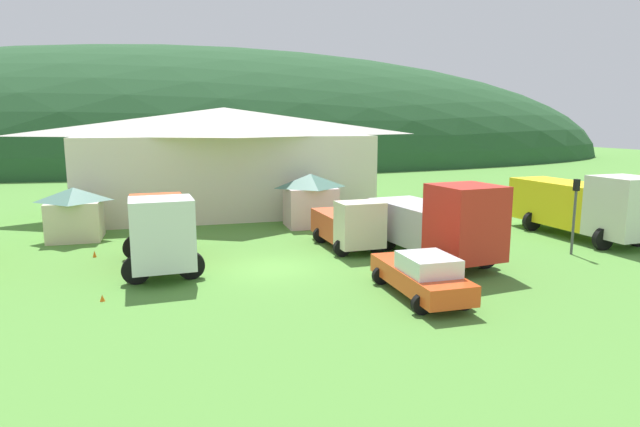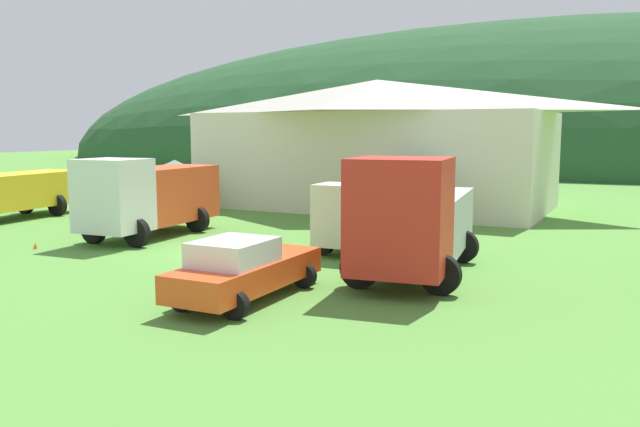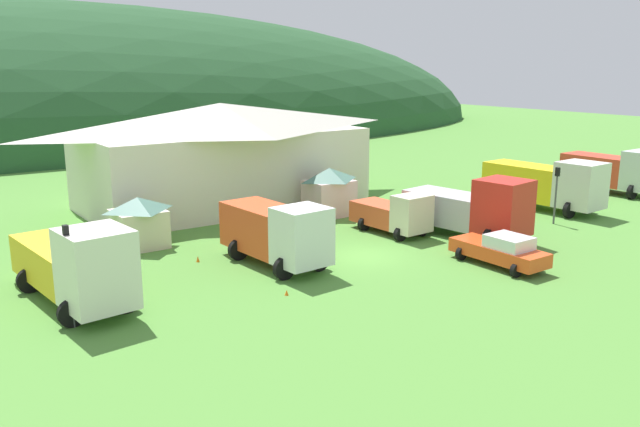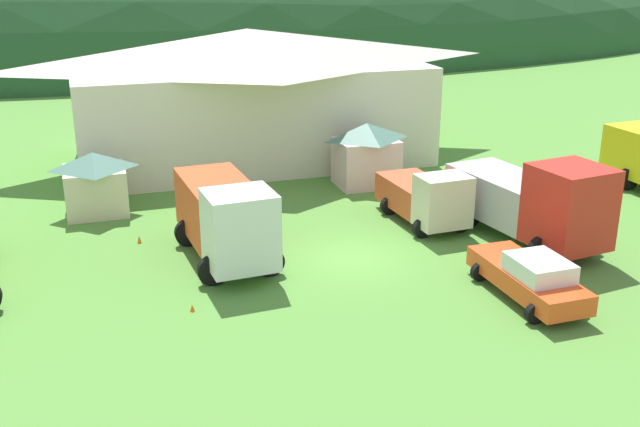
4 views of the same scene
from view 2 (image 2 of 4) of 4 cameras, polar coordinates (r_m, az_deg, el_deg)
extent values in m
plane|color=#518C38|center=(23.90, -8.63, -3.37)|extent=(200.00, 200.00, 0.00)
ellipsoid|color=#234C28|center=(89.06, 18.11, 4.14)|extent=(150.56, 60.00, 35.92)
cube|color=silver|center=(37.53, 4.95, 4.68)|extent=(18.80, 9.81, 5.36)
pyramid|color=#B7B2A3|center=(37.54, 5.01, 10.20)|extent=(20.30, 10.60, 1.87)
cube|color=beige|center=(35.97, -12.56, 1.80)|extent=(2.65, 2.56, 2.09)
pyramid|color=#4C7A6B|center=(35.86, -12.62, 4.04)|extent=(2.86, 2.77, 0.73)
cube|color=beige|center=(29.64, 7.65, 1.03)|extent=(2.95, 2.38, 2.37)
pyramid|color=#4C7A6B|center=(29.51, 7.70, 4.12)|extent=(3.18, 2.57, 0.83)
cube|color=gold|center=(36.27, -24.31, 1.94)|extent=(3.02, 5.98, 1.71)
cylinder|color=black|center=(36.19, -22.05, 0.69)|extent=(1.10, 0.30, 1.10)
cylinder|color=black|center=(37.73, -24.46, 0.81)|extent=(1.10, 0.30, 1.10)
cube|color=white|center=(25.97, -17.67, 1.53)|extent=(2.53, 2.28, 2.77)
cube|color=black|center=(25.84, -17.88, 2.86)|extent=(1.39, 1.79, 0.89)
cube|color=#E04C23|center=(28.59, -13.27, 1.71)|extent=(2.68, 4.71, 2.29)
cylinder|color=black|center=(25.47, -15.77, -1.64)|extent=(1.10, 0.30, 1.10)
cylinder|color=black|center=(26.83, -19.25, -1.34)|extent=(1.10, 0.30, 1.10)
cylinder|color=black|center=(28.68, -10.71, -0.51)|extent=(1.10, 0.30, 1.10)
cylinder|color=black|center=(29.89, -14.04, -0.29)|extent=(1.10, 0.30, 1.10)
cube|color=beige|center=(22.52, 2.38, -0.14)|extent=(2.19, 1.65, 2.15)
cube|color=black|center=(22.39, 2.31, 1.04)|extent=(1.20, 1.29, 0.69)
cube|color=#DB512D|center=(24.94, 4.53, -0.47)|extent=(2.29, 3.66, 1.26)
cylinder|color=black|center=(22.37, 4.52, -3.00)|extent=(0.80, 0.30, 0.80)
cylinder|color=black|center=(23.02, 0.27, -2.68)|extent=(0.80, 0.30, 0.80)
cylinder|color=black|center=(25.26, 6.85, -1.84)|extent=(0.80, 0.30, 0.80)
cylinder|color=black|center=(25.84, 3.01, -1.59)|extent=(0.80, 0.30, 0.80)
cube|color=red|center=(17.71, 7.04, -0.17)|extent=(2.88, 2.89, 3.12)
cube|color=black|center=(17.51, 6.99, 2.00)|extent=(1.63, 2.22, 1.00)
cube|color=#B2B2B7|center=(21.46, 9.15, -0.63)|extent=(3.20, 5.27, 1.83)
cylinder|color=black|center=(17.78, 10.54, -5.31)|extent=(1.10, 0.30, 1.10)
cylinder|color=black|center=(18.24, 3.48, -4.87)|extent=(1.10, 0.30, 1.10)
cylinder|color=black|center=(22.17, 12.33, -2.85)|extent=(1.10, 0.30, 1.10)
cylinder|color=black|center=(22.54, 6.61, -2.56)|extent=(1.10, 0.30, 1.10)
cube|color=#F04D1E|center=(17.17, -6.41, -5.20)|extent=(1.85, 5.08, 0.70)
cube|color=silver|center=(16.54, -7.59, -3.37)|extent=(1.68, 2.04, 0.62)
cylinder|color=black|center=(15.44, -7.42, -7.99)|extent=(0.68, 0.24, 0.68)
cylinder|color=black|center=(16.34, -12.03, -7.23)|extent=(0.68, 0.24, 0.68)
cylinder|color=black|center=(18.31, -1.38, -5.49)|extent=(0.68, 0.24, 0.68)
cylinder|color=black|center=(19.08, -5.57, -5.00)|extent=(0.68, 0.24, 0.68)
cone|color=orange|center=(31.86, -15.52, -0.88)|extent=(0.36, 0.36, 0.62)
cone|color=orange|center=(26.48, -23.68, -2.86)|extent=(0.36, 0.36, 0.48)
camera|label=1|loc=(18.06, -73.43, 7.95)|focal=29.97mm
camera|label=3|loc=(35.71, -74.93, 10.98)|focal=36.58mm
camera|label=4|loc=(24.87, -79.71, 17.39)|focal=42.11mm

